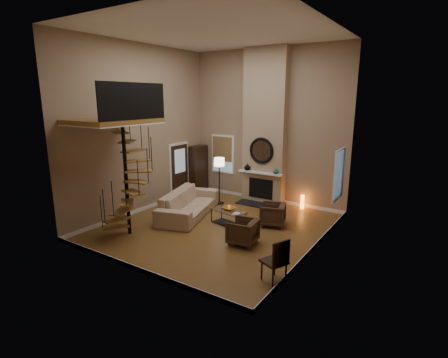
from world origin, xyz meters
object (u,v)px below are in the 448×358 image
Objects in this scene: coffee_table at (228,216)px; floor_lamp at (219,166)px; accent_lamp at (302,202)px; side_chair at (277,259)px; armchair_far at (245,232)px; armchair_near at (275,215)px; hutch at (198,170)px; sofa at (189,203)px.

floor_lamp reaches higher than coffee_table.
accent_lamp is 0.48× the size of side_chair.
armchair_far is at bearing -45.61° from floor_lamp.
armchair_far is (-0.08, -1.69, 0.00)m from armchair_near.
coffee_table is 3.02m from accent_lamp.
armchair_far is 0.74× the size of side_chair.
floor_lamp reaches higher than accent_lamp.
sofa is at bearing -59.30° from hutch.
armchair_near reaches higher than armchair_far.
floor_lamp is at bearing -26.59° from hutch.
hutch is 2.64× the size of armchair_far.
side_chair is at bearing 41.48° from armchair_far.
coffee_table is 2.45m from floor_lamp.
hutch is at bearing -176.30° from accent_lamp.
armchair_near is 1.69m from armchair_far.
side_chair is at bearing -136.04° from sofa.
floor_lamp is at bearing -158.98° from accent_lamp.
coffee_table is at bearing -48.96° from floor_lamp.
floor_lamp reaches higher than armchair_far.
floor_lamp is (-2.66, 0.95, 1.06)m from armchair_near.
side_chair is (1.32, -5.02, 0.28)m from accent_lamp.
sofa is 2.44× the size of coffee_table.
sofa reaches higher than accent_lamp.
floor_lamp is (1.57, -0.78, 0.46)m from hutch.
armchair_near is (4.23, -1.73, -0.60)m from hutch.
armchair_far reaches higher than coffee_table.
hutch is 3.91m from coffee_table.
accent_lamp reaches higher than coffee_table.
armchair_near is (2.81, 0.66, -0.04)m from sofa.
accent_lamp is 5.20m from side_chair.
accent_lamp is at bearing 63.58° from coffee_table.
hutch is 4.04× the size of accent_lamp.
accent_lamp is at bearing -64.59° from sofa.
hutch is 0.66× the size of sofa.
sofa is 2.92m from armchair_far.
armchair_near is 1.41m from coffee_table.
armchair_near is at bearing 169.88° from armchair_far.
hutch is 7.39m from side_chair.
floor_lamp is 3.56× the size of accent_lamp.
coffee_table is at bearing -116.42° from accent_lamp.
floor_lamp reaches higher than side_chair.
hutch is 4.41m from accent_lamp.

